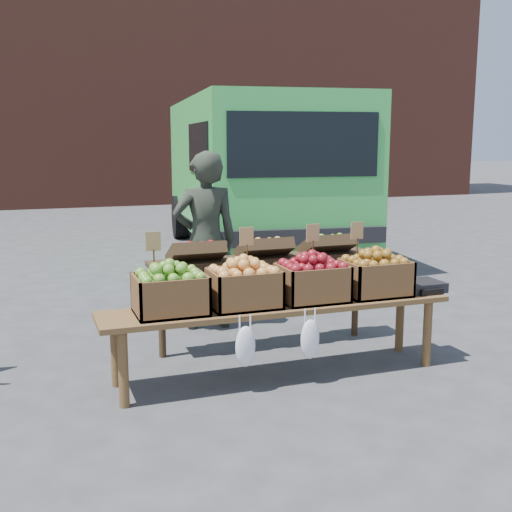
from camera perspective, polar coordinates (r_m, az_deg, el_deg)
name	(u,v)px	position (r m, az deg, el deg)	size (l,w,h in m)	color
ground	(273,366)	(5.23, 1.49, -9.72)	(80.00, 80.00, 0.00)	#3E3E40
brick_building	(82,24)	(19.92, -15.17, 19.25)	(24.00, 4.00, 10.00)	brown
delivery_van	(257,177)	(10.31, 0.10, 7.04)	(2.46, 5.36, 2.40)	green
vendor	(206,241)	(6.09, -4.51, 1.35)	(0.62, 0.40, 1.69)	#272E24
back_table	(264,288)	(5.57, 0.69, -2.86)	(2.10, 0.44, 1.04)	#352616
display_bench	(278,340)	(4.94, 1.97, -7.45)	(2.70, 0.56, 0.57)	brown
crate_golden_apples	(170,294)	(4.59, -7.63, -3.40)	(0.50, 0.40, 0.28)	#407C1F
crate_russet_pears	(244,288)	(4.73, -1.10, -2.89)	(0.50, 0.40, 0.28)	#D0C14B
crate_red_apples	(312,283)	(4.93, 4.98, -2.39)	(0.50, 0.40, 0.28)	#610D11
crate_green_apples	(375,278)	(5.18, 10.52, -1.91)	(0.50, 0.40, 0.28)	#9F6F27
weighing_scale	(420,286)	(5.42, 14.38, -2.59)	(0.34, 0.30, 0.08)	black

